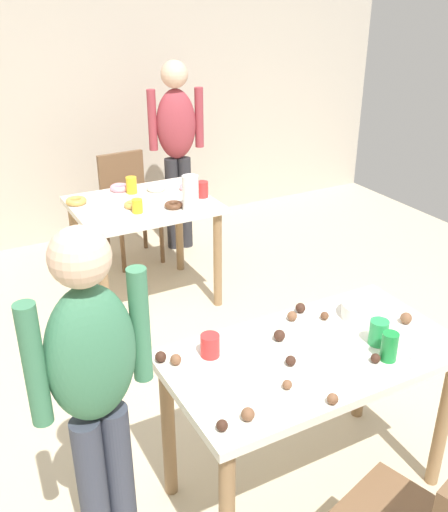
{
  "coord_description": "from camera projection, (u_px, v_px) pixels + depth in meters",
  "views": [
    {
      "loc": [
        -1.17,
        -1.77,
        2.12
      ],
      "look_at": [
        0.05,
        0.48,
        0.9
      ],
      "focal_mm": 40.73,
      "sensor_mm": 36.0,
      "label": 1
    }
  ],
  "objects": [
    {
      "name": "soda_can",
      "position": [
        389.0,
        347.0,
        2.29
      ],
      "size": [
        0.07,
        0.07,
        0.12
      ],
      "primitive_type": "cylinder",
      "color": "#198438",
      "rests_on": "dining_table_near"
    },
    {
      "name": "cake_ball_10",
      "position": [
        248.0,
        414.0,
        1.99
      ],
      "size": [
        0.05,
        0.05,
        0.05
      ],
      "primitive_type": "sphere",
      "color": "brown",
      "rests_on": "dining_table_near"
    },
    {
      "name": "donut_far_5",
      "position": [
        189.0,
        187.0,
        4.18
      ],
      "size": [
        0.13,
        0.13,
        0.04
      ],
      "primitive_type": "torus",
      "color": "pink",
      "rests_on": "dining_table_far"
    },
    {
      "name": "donut_far_3",
      "position": [
        76.0,
        201.0,
        3.91
      ],
      "size": [
        0.14,
        0.14,
        0.04
      ],
      "primitive_type": "torus",
      "color": "gold",
      "rests_on": "dining_table_far"
    },
    {
      "name": "cup_far_1",
      "position": [
        137.0,
        206.0,
        3.76
      ],
      "size": [
        0.07,
        0.07,
        0.09
      ],
      "primitive_type": "cylinder",
      "color": "yellow",
      "rests_on": "dining_table_far"
    },
    {
      "name": "cake_ball_1",
      "position": [
        300.0,
        308.0,
        2.64
      ],
      "size": [
        0.05,
        0.05,
        0.05
      ],
      "primitive_type": "sphere",
      "color": "#3D2319",
      "rests_on": "dining_table_near"
    },
    {
      "name": "mixing_bowl",
      "position": [
        366.0,
        310.0,
        2.6
      ],
      "size": [
        0.22,
        0.22,
        0.07
      ],
      "primitive_type": "cylinder",
      "color": "white",
      "rests_on": "dining_table_near"
    },
    {
      "name": "pitcher_far",
      "position": [
        190.0,
        193.0,
        3.77
      ],
      "size": [
        0.11,
        0.11,
        0.23
      ],
      "primitive_type": "cylinder",
      "color": "white",
      "rests_on": "dining_table_far"
    },
    {
      "name": "cake_ball_3",
      "position": [
        292.0,
        316.0,
        2.57
      ],
      "size": [
        0.04,
        0.04,
        0.04
      ],
      "primitive_type": "sphere",
      "color": "brown",
      "rests_on": "dining_table_near"
    },
    {
      "name": "donut_far_1",
      "position": [
        120.0,
        188.0,
        4.16
      ],
      "size": [
        0.14,
        0.14,
        0.04
      ],
      "primitive_type": "torus",
      "color": "pink",
      "rests_on": "dining_table_far"
    },
    {
      "name": "cake_ball_8",
      "position": [
        279.0,
        335.0,
        2.43
      ],
      "size": [
        0.05,
        0.05,
        0.05
      ],
      "primitive_type": "sphere",
      "color": "#3D2319",
      "rests_on": "dining_table_near"
    },
    {
      "name": "cup_near_1",
      "position": [
        379.0,
        332.0,
        2.4
      ],
      "size": [
        0.08,
        0.08,
        0.11
      ],
      "primitive_type": "cylinder",
      "color": "green",
      "rests_on": "dining_table_near"
    },
    {
      "name": "person_girl_near",
      "position": [
        95.0,
        385.0,
        1.98
      ],
      "size": [
        0.46,
        0.25,
        1.45
      ],
      "color": "#383D4C",
      "rests_on": "ground_plane"
    },
    {
      "name": "chair_far_table",
      "position": [
        128.0,
        201.0,
        4.71
      ],
      "size": [
        0.42,
        0.42,
        0.87
      ],
      "color": "brown",
      "rests_on": "ground_plane"
    },
    {
      "name": "cake_ball_11",
      "position": [
        161.0,
        357.0,
        2.3
      ],
      "size": [
        0.05,
        0.05,
        0.05
      ],
      "primitive_type": "sphere",
      "color": "#3D2319",
      "rests_on": "dining_table_near"
    },
    {
      "name": "wall_back",
      "position": [
        62.0,
        89.0,
        4.8
      ],
      "size": [
        6.4,
        0.1,
        2.6
      ],
      "primitive_type": "cube",
      "color": "#BCB2A3",
      "rests_on": "ground_plane"
    },
    {
      "name": "donut_far_2",
      "position": [
        174.0,
        205.0,
        3.85
      ],
      "size": [
        0.12,
        0.12,
        0.04
      ],
      "primitive_type": "torus",
      "color": "brown",
      "rests_on": "dining_table_far"
    },
    {
      "name": "cake_ball_9",
      "position": [
        376.0,
        358.0,
        2.29
      ],
      "size": [
        0.04,
        0.04,
        0.04
      ],
      "primitive_type": "sphere",
      "color": "#3D2319",
      "rests_on": "dining_table_near"
    },
    {
      "name": "cake_ball_2",
      "position": [
        287.0,
        385.0,
        2.14
      ],
      "size": [
        0.04,
        0.04,
        0.04
      ],
      "primitive_type": "sphere",
      "color": "brown",
      "rests_on": "dining_table_near"
    },
    {
      "name": "ground_plane",
      "position": [
        262.0,
        462.0,
        2.82
      ],
      "size": [
        6.4,
        6.4,
        0.0
      ],
      "primitive_type": "plane",
      "color": "beige"
    },
    {
      "name": "cup_far_2",
      "position": [
        202.0,
        189.0,
        4.02
      ],
      "size": [
        0.08,
        0.08,
        0.11
      ],
      "primitive_type": "cylinder",
      "color": "red",
      "rests_on": "dining_table_far"
    },
    {
      "name": "cake_ball_5",
      "position": [
        333.0,
        399.0,
        2.07
      ],
      "size": [
        0.04,
        0.04,
        0.04
      ],
      "primitive_type": "sphere",
      "color": "brown",
      "rests_on": "dining_table_near"
    },
    {
      "name": "donut_far_4",
      "position": [
        156.0,
        188.0,
        4.16
      ],
      "size": [
        0.13,
        0.13,
        0.04
      ],
      "primitive_type": "torus",
      "color": "white",
      "rests_on": "dining_table_far"
    },
    {
      "name": "cake_ball_0",
      "position": [
        176.0,
        360.0,
        2.28
      ],
      "size": [
        0.04,
        0.04,
        0.04
      ],
      "primitive_type": "sphere",
      "color": "brown",
      "rests_on": "dining_table_near"
    },
    {
      "name": "cake_ball_4",
      "position": [
        325.0,
        316.0,
        2.58
      ],
      "size": [
        0.04,
        0.04,
        0.04
      ],
      "primitive_type": "sphere",
      "color": "brown",
      "rests_on": "dining_table_near"
    },
    {
      "name": "cake_ball_6",
      "position": [
        222.0,
        425.0,
        1.95
      ],
      "size": [
        0.04,
        0.04,
        0.04
      ],
      "primitive_type": "sphere",
      "color": "#3D2319",
      "rests_on": "dining_table_near"
    },
    {
      "name": "dining_table_far",
      "position": [
        143.0,
        218.0,
        4.0
      ],
      "size": [
        0.94,
        0.77,
        0.75
      ],
      "color": "silver",
      "rests_on": "ground_plane"
    },
    {
      "name": "cake_ball_12",
      "position": [
        291.0,
        361.0,
        2.27
      ],
      "size": [
        0.04,
        0.04,
        0.04
      ],
      "primitive_type": "sphere",
      "color": "#3D2319",
      "rests_on": "dining_table_near"
    },
    {
      "name": "cake_ball_7",
      "position": [
        406.0,
        318.0,
        2.55
      ],
      "size": [
        0.05,
        0.05,
        0.05
      ],
      "primitive_type": "sphere",
      "color": "brown",
      "rests_on": "dining_table_near"
    },
    {
      "name": "cup_near_0",
      "position": [
        210.0,
        346.0,
        2.32
      ],
      "size": [
        0.08,
        0.08,
        0.1
      ],
      "primitive_type": "cylinder",
      "color": "red",
      "rests_on": "dining_table_near"
    },
    {
      "name": "donut_far_0",
      "position": [
        133.0,
        205.0,
        3.86
      ],
      "size": [
        0.12,
        0.12,
        0.04
      ],
      "primitive_type": "torus",
      "color": "gold",
      "rests_on": "dining_table_far"
    },
    {
      "name": "person_adult_far",
      "position": [
        177.0,
        140.0,
        4.7
      ],
      "size": [
        0.45,
        0.27,
        1.57
      ],
      "color": "#28282D",
      "rests_on": "ground_plane"
    },
    {
      "name": "fork_near",
      "position": [
        425.0,
        352.0,
        2.36
      ],
      "size": [
        0.17,
        0.02,
        0.01
      ],
      "primitive_type": "cube",
      "color": "silver",
      "rests_on": "dining_table_near"
    },
    {
      "name": "dining_table_near",
      "position": [
        311.0,
        374.0,
        2.42
      ],
      "size": [
        1.21,
        0.65,
        0.75
      ],
      "color": "silver",
      "rests_on": "ground_plane"
    },
    {
      "name": "cup_far_0",
      "position": [
        131.0,
        185.0,
        4.09
      ],
      "size": [
        0.08,
        0.08,
        0.12
      ],
      "primitive_type": "cylinder",
      "color": "yellow",
      "rests_on": "dining_table_far"
    }
  ]
}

